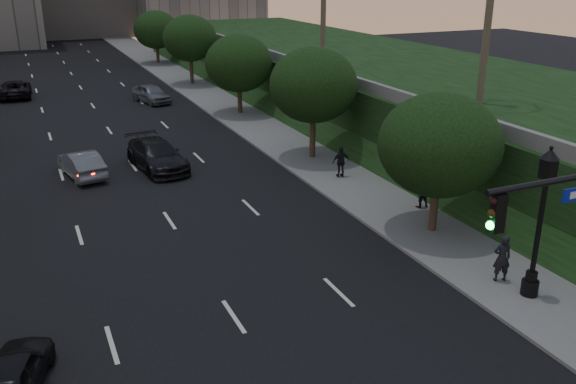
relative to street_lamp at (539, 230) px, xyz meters
name	(u,v)px	position (x,y,z in m)	size (l,w,h in m)	color
road_surface	(114,137)	(-9.98, 28.07, -2.62)	(16.00, 140.00, 0.02)	black
sidewalk_right	(253,122)	(0.27, 28.07, -2.56)	(4.50, 140.00, 0.15)	slate
embankment	(401,89)	(12.02, 26.07, -0.63)	(18.00, 90.00, 4.00)	black
parapet_wall	(304,66)	(3.52, 26.07, 1.72)	(0.35, 90.00, 0.70)	slate
tree_right_a	(439,145)	(0.32, 6.07, 1.39)	(5.20, 5.20, 6.24)	#38281C
tree_right_b	(313,85)	(0.32, 18.07, 1.88)	(5.20, 5.20, 6.74)	#38281C
tree_right_c	(239,63)	(0.32, 31.07, 1.39)	(5.20, 5.20, 6.24)	#38281C
tree_right_d	(190,38)	(0.32, 45.07, 1.88)	(5.20, 5.20, 6.74)	#38281C
tree_right_e	(156,30)	(0.32, 60.07, 1.39)	(5.20, 5.20, 6.24)	#38281C
street_lamp	(539,230)	(0.00, 0.00, 0.00)	(0.64, 0.64, 5.62)	black
sedan_near_left	(12,375)	(-16.76, 1.76, -1.98)	(1.55, 3.85, 1.31)	black
sedan_mid_left	(81,164)	(-12.89, 20.33, -1.90)	(1.55, 4.46, 1.47)	slate
sedan_far_left	(15,89)	(-15.76, 45.54, -1.87)	(2.55, 5.54, 1.54)	black
sedan_near_right	(157,155)	(-8.73, 19.99, -1.81)	(2.31, 5.67, 1.65)	black
sedan_far_right	(151,93)	(-5.11, 38.41, -1.85)	(1.86, 4.64, 1.58)	slate
pedestrian_a	(502,258)	(-0.23, 1.23, -1.57)	(0.67, 0.44, 1.82)	black
pedestrian_b	(421,191)	(1.44, 8.54, -1.68)	(0.78, 0.61, 1.61)	black
pedestrian_c	(341,162)	(0.10, 14.06, -1.62)	(1.01, 0.42, 1.72)	black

